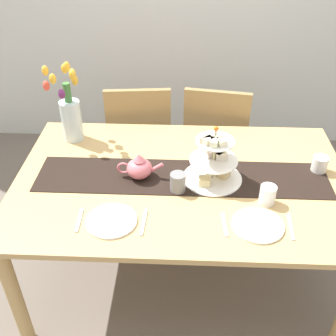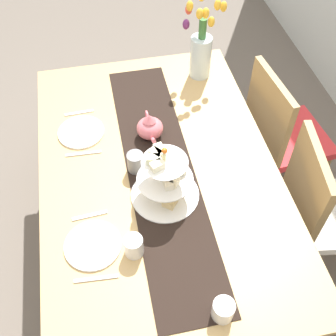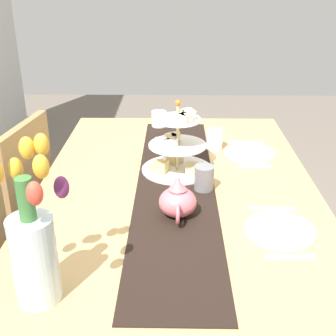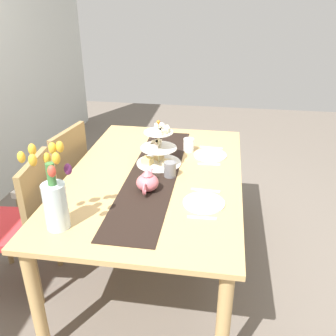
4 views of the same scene
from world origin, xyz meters
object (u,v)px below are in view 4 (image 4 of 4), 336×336
at_px(mug_grey, 170,169).
at_px(mug_white_text, 189,145).
at_px(chair_right, 59,180).
at_px(dinner_plate_left, 204,203).
at_px(fork_right, 209,164).
at_px(chair_left, 24,220).
at_px(cream_jug, 159,129).
at_px(teapot, 147,182).
at_px(dining_table, 155,186).
at_px(knife_right, 211,148).
at_px(tulip_vase, 54,197).
at_px(tiered_cake_stand, 158,150).
at_px(knife_left, 206,190).
at_px(dinner_plate_right, 210,155).
at_px(fork_left, 202,218).

xyz_separation_m(mug_grey, mug_white_text, (0.42, -0.07, -0.00)).
height_order(chair_right, mug_grey, chair_right).
height_order(dinner_plate_left, fork_right, dinner_plate_left).
distance_m(chair_left, cream_jug, 1.25).
bearing_deg(cream_jug, mug_grey, -164.85).
bearing_deg(teapot, dinner_plate_left, -105.31).
height_order(dining_table, chair_right, chair_right).
bearing_deg(fork_right, knife_right, 0.00).
distance_m(tulip_vase, fork_right, 1.10).
height_order(chair_right, knife_right, chair_right).
bearing_deg(tiered_cake_stand, knife_left, -132.94).
relative_size(teapot, tulip_vase, 0.54).
bearing_deg(mug_white_text, knife_left, -164.18).
relative_size(chair_right, dinner_plate_right, 3.96).
bearing_deg(dining_table, fork_left, -143.70).
xyz_separation_m(dining_table, dinner_plate_left, (-0.31, -0.33, 0.09)).
relative_size(dinner_plate_left, dinner_plate_right, 1.00).
bearing_deg(fork_right, dining_table, 120.00).
relative_size(chair_right, knife_left, 5.35).
height_order(chair_right, teapot, chair_right).
bearing_deg(fork_right, cream_jug, 39.74).
distance_m(tulip_vase, mug_white_text, 1.18).
distance_m(cream_jug, fork_right, 0.67).
relative_size(mug_grey, mug_white_text, 1.00).
xyz_separation_m(tulip_vase, mug_white_text, (1.04, -0.53, -0.12)).
relative_size(fork_right, knife_right, 0.88).
height_order(cream_jug, mug_white_text, mug_white_text).
xyz_separation_m(fork_left, knife_right, (0.94, 0.00, 0.00)).
xyz_separation_m(tiered_cake_stand, dinner_plate_left, (-0.46, -0.34, -0.10)).
bearing_deg(fork_left, dining_table, 36.30).
height_order(fork_left, mug_grey, mug_grey).
distance_m(teapot, knife_right, 0.78).
bearing_deg(tiered_cake_stand, knife_right, -45.40).
height_order(chair_left, tulip_vase, tulip_vase).
relative_size(chair_right, knife_right, 5.35).
height_order(mug_grey, mug_white_text, mug_grey).
relative_size(dining_table, tulip_vase, 3.86).
height_order(tulip_vase, dinner_plate_left, tulip_vase).
distance_m(tiered_cake_stand, dinner_plate_left, 0.58).
bearing_deg(dinner_plate_left, dining_table, 47.15).
bearing_deg(knife_left, dinner_plate_left, 180.00).
bearing_deg(knife_left, cream_jug, 26.17).
relative_size(cream_jug, dinner_plate_right, 0.37).
relative_size(tiered_cake_stand, knife_left, 1.79).
distance_m(tiered_cake_stand, teapot, 0.37).
relative_size(tiered_cake_stand, tulip_vase, 0.69).
xyz_separation_m(fork_right, mug_grey, (-0.21, 0.23, 0.05)).
relative_size(chair_left, cream_jug, 10.71).
distance_m(fork_left, knife_left, 0.29).
bearing_deg(dinner_plate_right, fork_right, 180.00).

